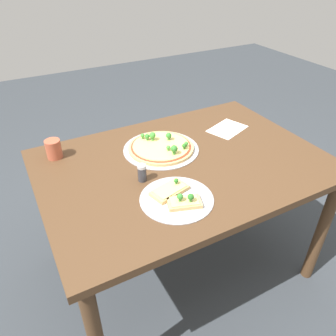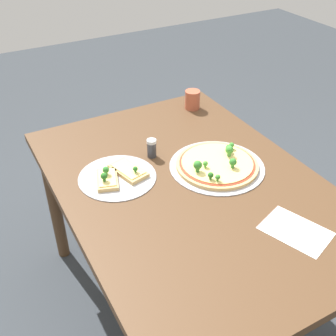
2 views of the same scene
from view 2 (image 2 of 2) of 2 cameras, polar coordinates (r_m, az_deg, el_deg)
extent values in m
plane|color=#33383D|center=(2.14, 2.42, -18.16)|extent=(8.00, 8.00, 0.00)
cube|color=#4C331E|center=(1.62, 3.05, -2.62)|extent=(1.35, 0.95, 0.04)
cylinder|color=#4C331E|center=(2.20, -15.14, -4.69)|extent=(0.06, 0.06, 0.71)
cylinder|color=#4C331E|center=(2.44, 3.67, 1.13)|extent=(0.06, 0.06, 0.71)
cylinder|color=#A3A3A8|center=(1.71, 6.64, 0.21)|extent=(0.38, 0.38, 0.00)
cylinder|color=tan|center=(1.70, 6.66, 0.45)|extent=(0.33, 0.33, 0.01)
cylinder|color=#B73823|center=(1.70, 6.67, 0.68)|extent=(0.30, 0.30, 0.00)
cylinder|color=#EACC75|center=(1.69, 6.68, 0.76)|extent=(0.29, 0.29, 0.00)
sphere|color=#337A2D|center=(1.75, 8.24, 2.76)|extent=(0.03, 0.03, 0.03)
cylinder|color=#3F8136|center=(1.76, 8.19, 2.30)|extent=(0.01, 0.01, 0.01)
sphere|color=#337A2D|center=(1.66, 8.79, 0.81)|extent=(0.03, 0.03, 0.03)
cylinder|color=#3F8136|center=(1.67, 8.73, 0.26)|extent=(0.01, 0.01, 0.01)
sphere|color=#3D8933|center=(1.58, 6.76, -1.23)|extent=(0.02, 0.02, 0.02)
cylinder|color=#488E3A|center=(1.59, 6.72, -1.62)|extent=(0.01, 0.01, 0.01)
sphere|color=#3D8933|center=(1.72, 8.32, 2.46)|extent=(0.03, 0.03, 0.03)
cylinder|color=#488E3A|center=(1.73, 8.26, 1.85)|extent=(0.02, 0.02, 0.02)
sphere|color=#3D8933|center=(1.77, 8.60, 3.10)|extent=(0.02, 0.02, 0.02)
cylinder|color=#488E3A|center=(1.78, 8.56, 2.71)|extent=(0.01, 0.01, 0.01)
sphere|color=#479338|center=(1.65, 5.09, 0.61)|extent=(0.02, 0.02, 0.02)
cylinder|color=#51973E|center=(1.66, 5.07, 0.23)|extent=(0.01, 0.01, 0.01)
sphere|color=#286B23|center=(1.58, 5.80, -0.95)|extent=(0.02, 0.02, 0.02)
cylinder|color=#37742D|center=(1.59, 5.77, -1.37)|extent=(0.01, 0.01, 0.01)
sphere|color=#337A2D|center=(1.62, 4.05, 0.41)|extent=(0.03, 0.03, 0.03)
cylinder|color=#3F8136|center=(1.63, 4.02, -0.24)|extent=(0.02, 0.02, 0.02)
cylinder|color=#A3A3A8|center=(1.65, -6.87, -1.24)|extent=(0.30, 0.30, 0.00)
cube|color=tan|center=(1.62, -8.23, -1.57)|extent=(0.15, 0.12, 0.02)
cube|color=#EACC75|center=(1.62, -8.26, -1.29)|extent=(0.13, 0.10, 0.00)
sphere|color=#337A2D|center=(1.62, -8.41, -0.23)|extent=(0.03, 0.03, 0.03)
cylinder|color=#3F8136|center=(1.63, -8.37, -0.70)|extent=(0.01, 0.01, 0.01)
sphere|color=#286B23|center=(1.58, -8.68, -1.09)|extent=(0.03, 0.03, 0.03)
cylinder|color=#37742D|center=(1.59, -8.63, -1.58)|extent=(0.01, 0.01, 0.01)
cube|color=tan|center=(1.66, -5.40, -0.37)|extent=(0.18, 0.12, 0.02)
cube|color=#EACC75|center=(1.66, -5.42, -0.09)|extent=(0.15, 0.10, 0.00)
sphere|color=#286B23|center=(1.62, -4.44, -0.11)|extent=(0.02, 0.02, 0.02)
cylinder|color=#37742D|center=(1.63, -4.42, -0.47)|extent=(0.01, 0.01, 0.01)
cylinder|color=#AD5138|center=(2.12, 3.32, 9.23)|extent=(0.07, 0.07, 0.09)
cylinder|color=#333338|center=(1.74, -2.22, 2.51)|extent=(0.04, 0.04, 0.07)
cylinder|color=#B2B2B7|center=(1.72, -2.25, 3.64)|extent=(0.04, 0.04, 0.01)
cube|color=white|center=(1.47, 16.91, -8.13)|extent=(0.25, 0.22, 0.00)
camera|label=1|loc=(1.83, -46.51, 21.92)|focal=35.00mm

